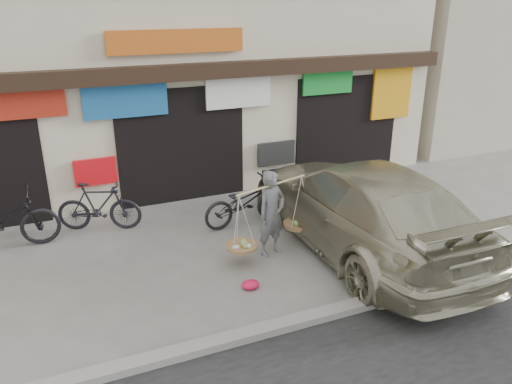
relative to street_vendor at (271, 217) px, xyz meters
name	(u,v)px	position (x,y,z in m)	size (l,w,h in m)	color
ground	(236,266)	(-0.79, -0.20, -0.77)	(70.00, 70.00, 0.00)	gray
kerb	(285,325)	(-0.79, -2.20, -0.71)	(70.00, 0.25, 0.12)	gray
shophouse_block	(149,42)	(-0.79, 6.21, 2.68)	(14.00, 6.32, 7.00)	beige
neighbor_east	(502,36)	(12.71, 6.80, 2.43)	(12.00, 7.00, 6.40)	#C0B69F
street_vendor	(271,217)	(0.00, 0.00, 0.00)	(1.93, 0.98, 1.66)	slate
bike_1	(99,206)	(-2.86, 2.36, -0.24)	(0.49, 1.74, 1.04)	black
bike_2	(245,202)	(0.04, 1.45, -0.27)	(0.66, 1.90, 1.00)	black
suv	(361,206)	(1.70, -0.39, 0.09)	(2.49, 5.95, 1.72)	#B1AD8F
red_bag	(251,284)	(-0.84, -0.99, -0.70)	(0.31, 0.25, 0.14)	#F31649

